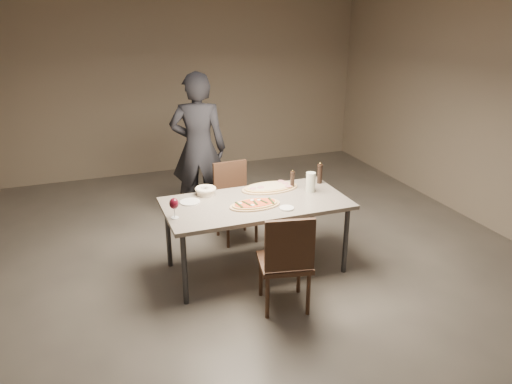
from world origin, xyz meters
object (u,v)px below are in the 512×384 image
object	(u,v)px
zucchini_pizza	(255,204)
chair_near	(287,258)
ham_pizza	(270,187)
pepper_mill_left	(292,180)
chair_far	(234,197)
bread_basket	(206,190)
carafe	(311,182)
diner	(198,149)
dining_table	(256,207)

from	to	relation	value
zucchini_pizza	chair_near	bearing A→B (deg)	-94.58
ham_pizza	chair_near	distance (m)	1.12
pepper_mill_left	chair_far	distance (m)	0.82
bread_basket	carafe	xyz separation A→B (m)	(1.04, -0.29, 0.06)
bread_basket	carafe	distance (m)	1.08
carafe	chair_near	size ratio (longest dim) A/B	0.22
zucchini_pizza	pepper_mill_left	world-z (taller)	pepper_mill_left
ham_pizza	carafe	world-z (taller)	carafe
pepper_mill_left	chair_near	xyz separation A→B (m)	(-0.50, -1.01, -0.32)
zucchini_pizza	diner	distance (m)	1.55
ham_pizza	chair_near	xyz separation A→B (m)	(-0.27, -1.06, -0.24)
pepper_mill_left	bread_basket	bearing A→B (deg)	171.70
dining_table	chair_near	size ratio (longest dim) A/B	1.93
bread_basket	chair_near	size ratio (longest dim) A/B	0.23
ham_pizza	bread_basket	world-z (taller)	bread_basket
pepper_mill_left	ham_pizza	bearing A→B (deg)	166.99
ham_pizza	chair_near	size ratio (longest dim) A/B	0.65
carafe	chair_far	world-z (taller)	carafe
zucchini_pizza	carafe	world-z (taller)	carafe
dining_table	chair_near	bearing A→B (deg)	-90.76
chair_near	diner	distance (m)	2.26
ham_pizza	chair_far	size ratio (longest dim) A/B	0.69
zucchini_pizza	diner	xyz separation A→B (m)	(-0.16, 1.53, 0.16)
dining_table	ham_pizza	world-z (taller)	ham_pizza
dining_table	pepper_mill_left	xyz separation A→B (m)	(0.49, 0.23, 0.15)
bread_basket	chair_near	bearing A→B (deg)	-70.52
ham_pizza	zucchini_pizza	bearing A→B (deg)	-138.75
chair_near	zucchini_pizza	bearing A→B (deg)	105.01
carafe	diner	size ratio (longest dim) A/B	0.11
carafe	ham_pizza	bearing A→B (deg)	149.37
bread_basket	diner	world-z (taller)	diner
dining_table	carafe	size ratio (longest dim) A/B	8.82
chair_far	diner	world-z (taller)	diner
dining_table	carafe	world-z (taller)	carafe
dining_table	zucchini_pizza	distance (m)	0.13
ham_pizza	chair_far	distance (m)	0.64
chair_near	dining_table	bearing A→B (deg)	101.04
chair_far	diner	size ratio (longest dim) A/B	0.48
zucchini_pizza	pepper_mill_left	size ratio (longest dim) A/B	2.58
pepper_mill_left	chair_near	world-z (taller)	pepper_mill_left
pepper_mill_left	diner	distance (m)	1.40
zucchini_pizza	carafe	distance (m)	0.70
chair_far	pepper_mill_left	bearing A→B (deg)	125.04
dining_table	diner	xyz separation A→B (m)	(-0.21, 1.43, 0.23)
chair_near	diner	world-z (taller)	diner
pepper_mill_left	chair_far	size ratio (longest dim) A/B	0.22
carafe	diner	world-z (taller)	diner
bread_basket	chair_far	size ratio (longest dim) A/B	0.24
chair_near	diner	xyz separation A→B (m)	(-0.20, 2.21, 0.40)
pepper_mill_left	carafe	size ratio (longest dim) A/B	0.96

